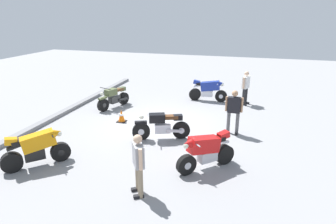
{
  "coord_description": "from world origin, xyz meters",
  "views": [
    {
      "loc": [
        -10.61,
        -3.49,
        4.41
      ],
      "look_at": [
        -0.46,
        -0.5,
        0.75
      ],
      "focal_mm": 31.27,
      "sensor_mm": 36.0,
      "label": 1
    }
  ],
  "objects_px": {
    "motorcycle_blue_sportbike": "(208,90)",
    "traffic_cone": "(121,116)",
    "person_in_black_shirt": "(234,109)",
    "person_in_white_shirt": "(246,86)",
    "motorcycle_olive_vintage": "(114,98)",
    "motorcycle_orange_sportbike": "(36,148)",
    "person_in_gray_shirt": "(138,161)",
    "motorcycle_black_cruiser": "(162,126)",
    "motorcycle_red_sportbike": "(206,150)"
  },
  "relations": [
    {
      "from": "motorcycle_black_cruiser",
      "to": "person_in_black_shirt",
      "type": "relative_size",
      "value": 1.18
    },
    {
      "from": "motorcycle_blue_sportbike",
      "to": "motorcycle_red_sportbike",
      "type": "xyz_separation_m",
      "value": [
        -6.9,
        -1.02,
        0.0
      ]
    },
    {
      "from": "motorcycle_blue_sportbike",
      "to": "traffic_cone",
      "type": "height_order",
      "value": "motorcycle_blue_sportbike"
    },
    {
      "from": "motorcycle_olive_vintage",
      "to": "person_in_white_shirt",
      "type": "distance_m",
      "value": 6.45
    },
    {
      "from": "motorcycle_orange_sportbike",
      "to": "motorcycle_olive_vintage",
      "type": "relative_size",
      "value": 0.81
    },
    {
      "from": "motorcycle_orange_sportbike",
      "to": "motorcycle_black_cruiser",
      "type": "bearing_deg",
      "value": -1.68
    },
    {
      "from": "motorcycle_orange_sportbike",
      "to": "motorcycle_blue_sportbike",
      "type": "bearing_deg",
      "value": 18.79
    },
    {
      "from": "traffic_cone",
      "to": "person_in_white_shirt",
      "type": "bearing_deg",
      "value": -50.56
    },
    {
      "from": "traffic_cone",
      "to": "motorcycle_red_sportbike",
      "type": "bearing_deg",
      "value": -125.32
    },
    {
      "from": "motorcycle_blue_sportbike",
      "to": "traffic_cone",
      "type": "distance_m",
      "value": 5.05
    },
    {
      "from": "motorcycle_orange_sportbike",
      "to": "person_in_white_shirt",
      "type": "bearing_deg",
      "value": 8.93
    },
    {
      "from": "person_in_gray_shirt",
      "to": "motorcycle_olive_vintage",
      "type": "bearing_deg",
      "value": -92.12
    },
    {
      "from": "motorcycle_black_cruiser",
      "to": "motorcycle_blue_sportbike",
      "type": "xyz_separation_m",
      "value": [
        5.25,
        -0.85,
        0.07
      ]
    },
    {
      "from": "motorcycle_orange_sportbike",
      "to": "motorcycle_olive_vintage",
      "type": "bearing_deg",
      "value": 47.28
    },
    {
      "from": "person_in_white_shirt",
      "to": "person_in_black_shirt",
      "type": "relative_size",
      "value": 0.99
    },
    {
      "from": "motorcycle_red_sportbike",
      "to": "traffic_cone",
      "type": "distance_m",
      "value": 4.94
    },
    {
      "from": "motorcycle_red_sportbike",
      "to": "motorcycle_orange_sportbike",
      "type": "bearing_deg",
      "value": -30.68
    },
    {
      "from": "traffic_cone",
      "to": "motorcycle_blue_sportbike",
      "type": "bearing_deg",
      "value": -36.57
    },
    {
      "from": "motorcycle_red_sportbike",
      "to": "motorcycle_olive_vintage",
      "type": "bearing_deg",
      "value": -86.26
    },
    {
      "from": "motorcycle_black_cruiser",
      "to": "person_in_black_shirt",
      "type": "distance_m",
      "value": 2.77
    },
    {
      "from": "motorcycle_blue_sportbike",
      "to": "motorcycle_olive_vintage",
      "type": "xyz_separation_m",
      "value": [
        -2.39,
        4.16,
        -0.11
      ]
    },
    {
      "from": "person_in_black_shirt",
      "to": "motorcycle_black_cruiser",
      "type": "bearing_deg",
      "value": -60.61
    },
    {
      "from": "motorcycle_orange_sportbike",
      "to": "person_in_gray_shirt",
      "type": "distance_m",
      "value": 3.49
    },
    {
      "from": "person_in_white_shirt",
      "to": "motorcycle_olive_vintage",
      "type": "bearing_deg",
      "value": -138.81
    },
    {
      "from": "motorcycle_orange_sportbike",
      "to": "person_in_black_shirt",
      "type": "distance_m",
      "value": 6.83
    },
    {
      "from": "motorcycle_olive_vintage",
      "to": "person_in_black_shirt",
      "type": "relative_size",
      "value": 1.12
    },
    {
      "from": "motorcycle_orange_sportbike",
      "to": "person_in_white_shirt",
      "type": "distance_m",
      "value": 9.87
    },
    {
      "from": "motorcycle_olive_vintage",
      "to": "person_in_black_shirt",
      "type": "distance_m",
      "value": 5.96
    },
    {
      "from": "motorcycle_black_cruiser",
      "to": "motorcycle_orange_sportbike",
      "type": "bearing_deg",
      "value": 23.3
    },
    {
      "from": "motorcycle_olive_vintage",
      "to": "person_in_gray_shirt",
      "type": "xyz_separation_m",
      "value": [
        -6.24,
        -3.79,
        0.44
      ]
    },
    {
      "from": "person_in_gray_shirt",
      "to": "person_in_white_shirt",
      "type": "bearing_deg",
      "value": -137.86
    },
    {
      "from": "motorcycle_orange_sportbike",
      "to": "motorcycle_olive_vintage",
      "type": "distance_m",
      "value": 5.78
    },
    {
      "from": "person_in_gray_shirt",
      "to": "person_in_white_shirt",
      "type": "height_order",
      "value": "person_in_white_shirt"
    },
    {
      "from": "motorcycle_blue_sportbike",
      "to": "person_in_black_shirt",
      "type": "height_order",
      "value": "person_in_black_shirt"
    },
    {
      "from": "motorcycle_olive_vintage",
      "to": "person_in_white_shirt",
      "type": "bearing_deg",
      "value": 130.57
    },
    {
      "from": "person_in_black_shirt",
      "to": "person_in_gray_shirt",
      "type": "bearing_deg",
      "value": -21.05
    },
    {
      "from": "motorcycle_blue_sportbike",
      "to": "person_in_black_shirt",
      "type": "distance_m",
      "value": 4.28
    },
    {
      "from": "motorcycle_orange_sportbike",
      "to": "motorcycle_red_sportbike",
      "type": "height_order",
      "value": "same"
    },
    {
      "from": "person_in_gray_shirt",
      "to": "person_in_black_shirt",
      "type": "height_order",
      "value": "person_in_black_shirt"
    },
    {
      "from": "motorcycle_olive_vintage",
      "to": "person_in_white_shirt",
      "type": "relative_size",
      "value": 1.14
    },
    {
      "from": "motorcycle_black_cruiser",
      "to": "motorcycle_red_sportbike",
      "type": "relative_size",
      "value": 1.31
    },
    {
      "from": "motorcycle_black_cruiser",
      "to": "motorcycle_olive_vintage",
      "type": "xyz_separation_m",
      "value": [
        2.86,
        3.31,
        -0.03
      ]
    },
    {
      "from": "motorcycle_red_sportbike",
      "to": "traffic_cone",
      "type": "bearing_deg",
      "value": -80.58
    },
    {
      "from": "motorcycle_orange_sportbike",
      "to": "person_in_white_shirt",
      "type": "height_order",
      "value": "person_in_white_shirt"
    },
    {
      "from": "person_in_white_shirt",
      "to": "motorcycle_red_sportbike",
      "type": "bearing_deg",
      "value": -76.78
    },
    {
      "from": "motorcycle_olive_vintage",
      "to": "person_in_gray_shirt",
      "type": "distance_m",
      "value": 7.31
    },
    {
      "from": "person_in_black_shirt",
      "to": "traffic_cone",
      "type": "relative_size",
      "value": 3.17
    },
    {
      "from": "motorcycle_black_cruiser",
      "to": "motorcycle_blue_sportbike",
      "type": "height_order",
      "value": "motorcycle_blue_sportbike"
    },
    {
      "from": "motorcycle_orange_sportbike",
      "to": "motorcycle_red_sportbike",
      "type": "distance_m",
      "value": 5.0
    },
    {
      "from": "motorcycle_blue_sportbike",
      "to": "person_in_gray_shirt",
      "type": "xyz_separation_m",
      "value": [
        -8.63,
        0.37,
        0.33
      ]
    }
  ]
}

